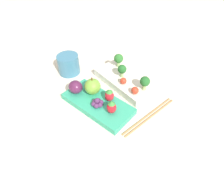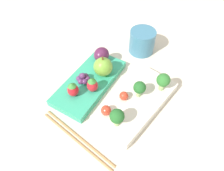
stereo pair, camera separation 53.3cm
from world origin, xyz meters
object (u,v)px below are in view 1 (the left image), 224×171
object	(u,v)px
broccoli_floret_1	(145,82)
cherry_tomato_1	(135,90)
drinking_cup	(69,64)
cherry_tomato_0	(123,81)
apple	(93,86)
bento_box_fruit	(98,104)
grape_cluster	(97,103)
broccoli_floret_0	(122,70)
bento_box_savoury	(125,80)
chopsticks_pair	(149,115)
plum	(76,87)
broccoli_floret_2	(119,59)
strawberry_0	(112,107)
strawberry_1	(109,95)

from	to	relation	value
broccoli_floret_1	cherry_tomato_1	bearing A→B (deg)	-107.62
cherry_tomato_1	drinking_cup	world-z (taller)	drinking_cup
cherry_tomato_0	apple	size ratio (longest dim) A/B	0.36
apple	bento_box_fruit	bearing A→B (deg)	-26.19
cherry_tomato_1	grape_cluster	distance (m)	0.12
broccoli_floret_0	grape_cluster	xyz separation A→B (m)	(0.03, -0.15, -0.03)
bento_box_savoury	cherry_tomato_1	size ratio (longest dim) A/B	9.82
bento_box_savoury	drinking_cup	world-z (taller)	drinking_cup
bento_box_savoury	broccoli_floret_0	xyz separation A→B (m)	(-0.01, -0.00, 0.04)
cherry_tomato_1	chopsticks_pair	bearing A→B (deg)	-19.44
bento_box_savoury	grape_cluster	bearing A→B (deg)	-84.10
plum	grape_cluster	xyz separation A→B (m)	(0.09, 0.00, -0.01)
broccoli_floret_1	broccoli_floret_0	bearing A→B (deg)	177.14
cherry_tomato_0	chopsticks_pair	world-z (taller)	cherry_tomato_0
broccoli_floret_2	cherry_tomato_1	bearing A→B (deg)	-30.73
broccoli_floret_1	grape_cluster	xyz separation A→B (m)	(-0.07, -0.14, -0.03)
bento_box_savoury	grape_cluster	distance (m)	0.15
cherry_tomato_1	strawberry_0	size ratio (longest dim) A/B	0.55
strawberry_1	drinking_cup	bearing A→B (deg)	173.12
strawberry_0	strawberry_1	size ratio (longest dim) A/B	0.99
bento_box_fruit	strawberry_0	bearing A→B (deg)	-3.47
apple	drinking_cup	size ratio (longest dim) A/B	0.78
broccoli_floret_2	chopsticks_pair	distance (m)	0.24
bento_box_fruit	broccoli_floret_2	bearing A→B (deg)	110.05
plum	drinking_cup	size ratio (longest dim) A/B	0.59
bento_box_savoury	chopsticks_pair	size ratio (longest dim) A/B	1.10
grape_cluster	chopsticks_pair	bearing A→B (deg)	31.65
broccoli_floret_2	strawberry_1	distance (m)	0.17
bento_box_savoury	plum	bearing A→B (deg)	-116.58
cherry_tomato_1	grape_cluster	size ratio (longest dim) A/B	0.63
cherry_tomato_1	apple	bearing A→B (deg)	-143.88
grape_cluster	drinking_cup	world-z (taller)	drinking_cup
broccoli_floret_1	drinking_cup	distance (m)	0.29
grape_cluster	chopsticks_pair	xyz separation A→B (m)	(0.13, 0.08, -0.03)
broccoli_floret_0	strawberry_1	size ratio (longest dim) A/B	1.06
apple	grape_cluster	world-z (taller)	apple
strawberry_1	drinking_cup	distance (m)	0.23
bento_box_savoury	plum	size ratio (longest dim) A/B	5.00
cherry_tomato_1	chopsticks_pair	distance (m)	0.09
bento_box_fruit	broccoli_floret_0	world-z (taller)	broccoli_floret_0
broccoli_floret_1	cherry_tomato_0	world-z (taller)	broccoli_floret_1
apple	plum	distance (m)	0.05
apple	strawberry_0	size ratio (longest dim) A/B	1.41
cherry_tomato_1	strawberry_1	world-z (taller)	strawberry_1
bento_box_fruit	apple	world-z (taller)	apple
bento_box_savoury	broccoli_floret_0	size ratio (longest dim) A/B	5.03
broccoli_floret_2	apple	xyz separation A→B (m)	(0.03, -0.16, -0.01)
bento_box_savoury	grape_cluster	world-z (taller)	grape_cluster
bento_box_savoury	broccoli_floret_2	xyz separation A→B (m)	(-0.06, 0.04, 0.05)
broccoli_floret_1	drinking_cup	bearing A→B (deg)	-164.68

